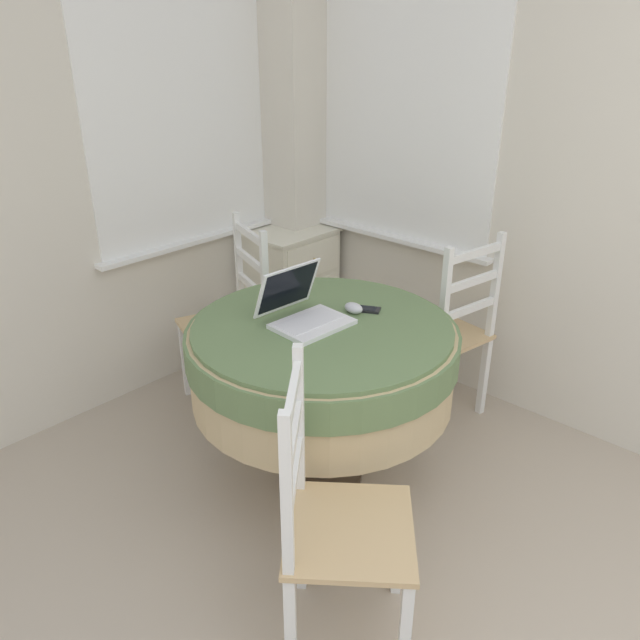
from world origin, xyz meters
name	(u,v)px	position (x,y,z in m)	size (l,w,h in m)	color
corner_room_shell	(365,178)	(1.06, 2.01, 1.28)	(4.11, 5.06, 2.55)	beige
round_dining_table	(322,357)	(0.71, 1.92, 0.61)	(1.11, 1.11, 0.76)	#4C3D2D
laptop	(303,311)	(0.67, 1.99, 0.81)	(0.32, 0.32, 0.22)	white
computer_mouse	(354,308)	(0.88, 1.90, 0.78)	(0.06, 0.09, 0.04)	silver
cell_phone	(367,309)	(0.94, 1.88, 0.77)	(0.10, 0.12, 0.01)	black
dining_chair_near_back_window	(231,323)	(0.87, 2.70, 0.46)	(0.51, 0.52, 0.98)	tan
dining_chair_near_right_window	(446,334)	(1.50, 1.81, 0.46)	(0.47, 0.46, 0.98)	tan
dining_chair_camera_near	(335,525)	(0.14, 1.35, 0.46)	(0.56, 0.56, 0.98)	tan
corner_cabinet	(291,288)	(1.56, 2.97, 0.38)	(0.51, 0.41, 0.75)	silver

